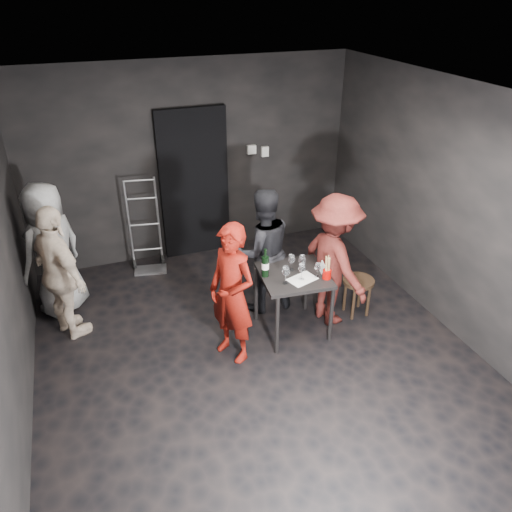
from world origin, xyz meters
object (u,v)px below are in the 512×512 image
object	(u,v)px
hand_truck	(148,253)
breadstick_cup	(327,268)
bystander_cream	(60,271)
wine_bottle	(265,266)
woman_black	(262,250)
man_maroon	(334,258)
bystander_grey	(51,245)
tasting_table	(294,281)
stool	(358,286)
server_red	(232,293)

from	to	relation	value
hand_truck	breadstick_cup	bearing A→B (deg)	-43.22
bystander_cream	wine_bottle	bearing A→B (deg)	-137.84
woman_black	man_maroon	size ratio (longest dim) A/B	0.96
woman_black	bystander_grey	size ratio (longest dim) A/B	0.90
man_maroon	breadstick_cup	world-z (taller)	man_maroon
bystander_cream	bystander_grey	size ratio (longest dim) A/B	0.93
tasting_table	woman_black	size ratio (longest dim) A/B	0.48
stool	breadstick_cup	distance (m)	0.79
woman_black	bystander_cream	world-z (taller)	bystander_cream
woman_black	man_maroon	world-z (taller)	man_maroon
tasting_table	man_maroon	size ratio (longest dim) A/B	0.46
breadstick_cup	tasting_table	bearing A→B (deg)	144.56
hand_truck	tasting_table	world-z (taller)	hand_truck
hand_truck	man_maroon	size ratio (longest dim) A/B	0.79
tasting_table	breadstick_cup	xyz separation A→B (m)	(0.29, -0.21, 0.23)
wine_bottle	breadstick_cup	bearing A→B (deg)	-24.45
woman_black	bystander_grey	world-z (taller)	bystander_grey
server_red	stool	bearing A→B (deg)	67.91
stool	breadstick_cup	bearing A→B (deg)	-157.22
stool	breadstick_cup	xyz separation A→B (m)	(-0.56, -0.24, 0.50)
stool	bystander_grey	world-z (taller)	bystander_grey
bystander_grey	wine_bottle	xyz separation A→B (m)	(2.14, -1.29, 0.00)
server_red	woman_black	distance (m)	0.96
stool	wine_bottle	distance (m)	1.26
server_red	breadstick_cup	world-z (taller)	server_red
bystander_cream	wine_bottle	distance (m)	2.19
man_maroon	bystander_cream	xyz separation A→B (m)	(-2.89, 0.76, -0.00)
stool	server_red	size ratio (longest dim) A/B	0.30
hand_truck	bystander_cream	size ratio (longest dim) A/B	0.80
bystander_grey	breadstick_cup	distance (m)	3.15
bystander_cream	server_red	bearing A→B (deg)	-149.39
woman_black	man_maroon	distance (m)	0.85
server_red	wine_bottle	size ratio (longest dim) A/B	4.79
man_maroon	bystander_grey	bearing A→B (deg)	55.86
hand_truck	man_maroon	distance (m)	2.71
bystander_grey	hand_truck	bearing A→B (deg)	167.38
server_red	man_maroon	size ratio (longest dim) A/B	0.96
man_maroon	breadstick_cup	size ratio (longest dim) A/B	5.77
bystander_cream	bystander_grey	xyz separation A→B (m)	(-0.07, 0.55, 0.06)
hand_truck	bystander_cream	bearing A→B (deg)	-122.35
stool	bystander_grey	xyz separation A→B (m)	(-3.30, 1.32, 0.49)
tasting_table	breadstick_cup	distance (m)	0.42
stool	bystander_cream	world-z (taller)	bystander_cream
bystander_cream	hand_truck	bearing A→B (deg)	-70.91
man_maroon	wine_bottle	world-z (taller)	man_maroon
man_maroon	wine_bottle	xyz separation A→B (m)	(-0.82, 0.02, 0.06)
hand_truck	man_maroon	world-z (taller)	man_maroon
wine_bottle	tasting_table	bearing A→B (deg)	-12.14
tasting_table	bystander_grey	bearing A→B (deg)	151.06
bystander_grey	wine_bottle	bearing A→B (deg)	108.32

